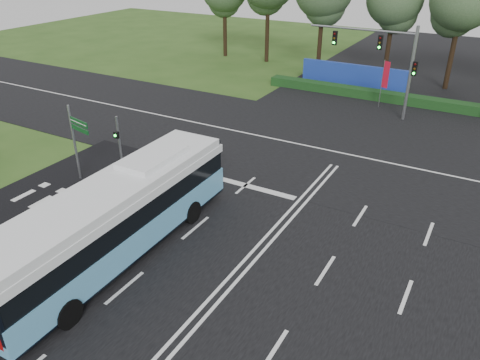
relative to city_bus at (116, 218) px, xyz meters
name	(u,v)px	position (x,y,z in m)	size (l,w,h in m)	color
ground	(256,248)	(4.98, 3.36, -1.90)	(120.00, 120.00, 0.00)	#2F521B
road_main	(256,248)	(4.98, 3.36, -1.88)	(20.00, 120.00, 0.04)	black
road_cross	(342,153)	(4.98, 15.36, -1.88)	(120.00, 14.00, 0.05)	black
bike_path	(16,208)	(-7.52, 0.36, -1.87)	(5.00, 18.00, 0.06)	black
kerb_strip	(48,219)	(-5.12, 0.36, -1.84)	(0.25, 18.00, 0.12)	gray
city_bus	(116,218)	(0.00, 0.00, 0.00)	(3.03, 13.22, 3.78)	#5AA5D2
pedestrian_signal	(119,142)	(-5.75, 6.44, -0.03)	(0.29, 0.42, 3.42)	gray
street_sign	(76,136)	(-6.76, 4.33, 0.88)	(1.71, 0.46, 4.47)	gray
banner_flag_mid	(385,77)	(4.77, 25.76, 0.69)	(0.55, 0.25, 3.93)	gray
traffic_light_gantry	(388,56)	(5.19, 23.86, 2.76)	(8.41, 0.28, 7.00)	gray
hedge	(390,97)	(4.98, 27.86, -1.50)	(22.00, 1.20, 0.80)	#153A15
blue_hoarding	(354,76)	(0.98, 30.36, -0.80)	(10.00, 0.30, 2.20)	#1F3CA8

